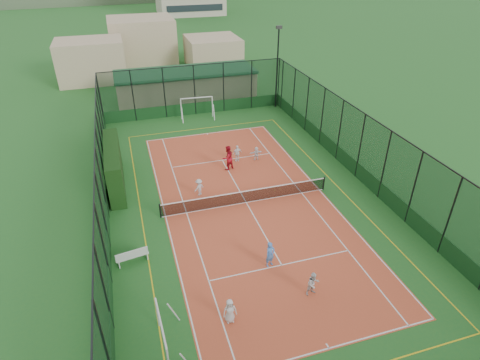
% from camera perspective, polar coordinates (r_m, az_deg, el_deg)
% --- Properties ---
extents(ground, '(300.00, 300.00, 0.00)m').
position_cam_1_polar(ground, '(27.35, 0.90, -3.24)').
color(ground, '#216226').
rests_on(ground, ground).
extents(court_slab, '(11.17, 23.97, 0.01)m').
position_cam_1_polar(court_slab, '(27.35, 0.90, -3.23)').
color(court_slab, '#BC4A29').
rests_on(court_slab, ground).
extents(tennis_net, '(11.67, 0.12, 1.06)m').
position_cam_1_polar(tennis_net, '(27.06, 0.91, -2.32)').
color(tennis_net, black).
rests_on(tennis_net, ground).
extents(perimeter_fence, '(18.12, 34.12, 5.00)m').
position_cam_1_polar(perimeter_fence, '(26.03, 0.94, 1.31)').
color(perimeter_fence, black).
rests_on(perimeter_fence, ground).
extents(floodlight_ne, '(0.60, 0.26, 8.25)m').
position_cam_1_polar(floodlight_ne, '(42.69, 5.30, 15.56)').
color(floodlight_ne, black).
rests_on(floodlight_ne, ground).
extents(clubhouse, '(15.20, 7.20, 3.15)m').
position_cam_1_polar(clubhouse, '(46.18, -7.68, 13.31)').
color(clubhouse, tan).
rests_on(clubhouse, ground).
extents(hedge_left, '(1.03, 6.84, 2.99)m').
position_cam_1_polar(hedge_left, '(30.01, -17.45, 1.87)').
color(hedge_left, black).
rests_on(hedge_left, ground).
extents(white_bench, '(1.83, 0.77, 1.00)m').
position_cam_1_polar(white_bench, '(23.17, -15.09, -10.30)').
color(white_bench, white).
rests_on(white_bench, ground).
extents(futsal_goal_near, '(2.82, 0.93, 1.80)m').
position_cam_1_polar(futsal_goal_near, '(18.59, -10.95, -20.96)').
color(futsal_goal_near, white).
rests_on(futsal_goal_near, ground).
extents(futsal_goal_far, '(3.28, 1.15, 2.08)m').
position_cam_1_polar(futsal_goal_far, '(40.71, -6.14, 10.17)').
color(futsal_goal_far, white).
rests_on(futsal_goal_far, ground).
extents(child_near_left, '(0.66, 0.43, 1.33)m').
position_cam_1_polar(child_near_left, '(19.46, -1.46, -18.10)').
color(child_near_left, silver).
rests_on(child_near_left, court_slab).
extents(child_near_mid, '(0.66, 0.54, 1.55)m').
position_cam_1_polar(child_near_mid, '(22.09, 4.31, -10.49)').
color(child_near_mid, '#4982D0').
rests_on(child_near_mid, court_slab).
extents(child_near_right, '(0.73, 0.60, 1.36)m').
position_cam_1_polar(child_near_right, '(20.91, 10.38, -14.31)').
color(child_near_right, silver).
rests_on(child_near_right, court_slab).
extents(child_far_left, '(0.94, 0.82, 1.26)m').
position_cam_1_polar(child_far_left, '(27.95, -5.84, -1.03)').
color(child_far_left, silver).
rests_on(child_far_left, court_slab).
extents(child_far_right, '(0.86, 0.50, 1.39)m').
position_cam_1_polar(child_far_right, '(32.16, -0.38, 3.82)').
color(child_far_right, white).
rests_on(child_far_right, court_slab).
extents(child_far_back, '(1.05, 0.33, 1.13)m').
position_cam_1_polar(child_far_back, '(32.45, 2.32, 3.80)').
color(child_far_back, white).
rests_on(child_far_back, court_slab).
extents(coach, '(1.18, 1.07, 1.97)m').
position_cam_1_polar(coach, '(30.86, -1.76, 3.17)').
color(coach, '#AE1222').
rests_on(coach, court_slab).
extents(tennis_balls, '(3.61, 0.46, 0.07)m').
position_cam_1_polar(tennis_balls, '(28.64, 3.62, -1.47)').
color(tennis_balls, '#CCE033').
rests_on(tennis_balls, court_slab).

